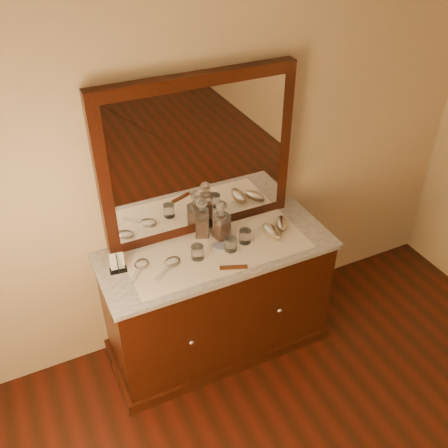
{
  "coord_description": "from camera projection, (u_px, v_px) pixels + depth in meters",
  "views": [
    {
      "loc": [
        -0.97,
        -0.17,
        2.73
      ],
      "look_at": [
        0.0,
        1.85,
        1.1
      ],
      "focal_mm": 39.61,
      "sensor_mm": 36.0,
      "label": 1
    }
  ],
  "objects": [
    {
      "name": "dresser_cabinet",
      "position": [
        217.0,
        301.0,
        3.25
      ],
      "size": [
        1.4,
        0.55,
        0.82
      ],
      "primitive_type": "cube",
      "color": "black",
      "rests_on": "floor"
    },
    {
      "name": "hand_mirror_inner",
      "position": [
        171.0,
        264.0,
        2.86
      ],
      "size": [
        0.21,
        0.18,
        0.02
      ],
      "color": "silver",
      "rests_on": "lace_runner"
    },
    {
      "name": "hand_mirror_outer",
      "position": [
        140.0,
        266.0,
        2.84
      ],
      "size": [
        0.17,
        0.2,
        0.02
      ],
      "color": "silver",
      "rests_on": "lace_runner"
    },
    {
      "name": "mirror_frame",
      "position": [
        199.0,
        158.0,
        2.87
      ],
      "size": [
        1.2,
        0.08,
        1.0
      ],
      "primitive_type": "cube",
      "color": "black",
      "rests_on": "marble_top"
    },
    {
      "name": "comb",
      "position": [
        234.0,
        267.0,
        2.84
      ],
      "size": [
        0.16,
        0.09,
        0.01
      ],
      "primitive_type": "cube",
      "rotation": [
        0.0,
        0.0,
        -0.37
      ],
      "color": "#662D12",
      "rests_on": "lace_runner"
    },
    {
      "name": "decanter_right",
      "position": [
        222.0,
        224.0,
        3.01
      ],
      "size": [
        0.1,
        0.1,
        0.27
      ],
      "color": "maroon",
      "rests_on": "lace_runner"
    },
    {
      "name": "lace_runner",
      "position": [
        218.0,
        250.0,
        2.97
      ],
      "size": [
        1.1,
        0.45,
        0.0
      ],
      "primitive_type": "cube",
      "color": "silver",
      "rests_on": "marble_top"
    },
    {
      "name": "brush_near",
      "position": [
        272.0,
        232.0,
        3.08
      ],
      "size": [
        0.08,
        0.18,
        0.05
      ],
      "color": "#957C5B",
      "rests_on": "lace_runner"
    },
    {
      "name": "knob_right",
      "position": [
        279.0,
        311.0,
        3.12
      ],
      "size": [
        0.04,
        0.04,
        0.04
      ],
      "primitive_type": "sphere",
      "color": "silver",
      "rests_on": "dresser_cabinet"
    },
    {
      "name": "knob_left",
      "position": [
        192.0,
        342.0,
        2.91
      ],
      "size": [
        0.04,
        0.04,
        0.04
      ],
      "primitive_type": "sphere",
      "color": "silver",
      "rests_on": "dresser_cabinet"
    },
    {
      "name": "tumblers",
      "position": [
        225.0,
        244.0,
        2.95
      ],
      "size": [
        0.4,
        0.11,
        0.09
      ],
      "color": "white",
      "rests_on": "lace_runner"
    },
    {
      "name": "pin_dish",
      "position": [
        219.0,
        246.0,
        2.99
      ],
      "size": [
        0.08,
        0.08,
        0.01
      ],
      "primitive_type": "cylinder",
      "rotation": [
        0.0,
        0.0,
        -0.0
      ],
      "color": "silver",
      "rests_on": "lace_runner"
    },
    {
      "name": "marble_top",
      "position": [
        217.0,
        251.0,
        3.0
      ],
      "size": [
        1.44,
        0.59,
        0.03
      ],
      "primitive_type": "cube",
      "color": "silver",
      "rests_on": "dresser_cabinet"
    },
    {
      "name": "mirror_glass",
      "position": [
        201.0,
        160.0,
        2.85
      ],
      "size": [
        1.06,
        0.01,
        0.86
      ],
      "primitive_type": "cube",
      "color": "white",
      "rests_on": "marble_top"
    },
    {
      "name": "napkin_rack",
      "position": [
        117.0,
        263.0,
        2.79
      ],
      "size": [
        0.1,
        0.07,
        0.15
      ],
      "color": "black",
      "rests_on": "marble_top"
    },
    {
      "name": "dresser_plinth",
      "position": [
        218.0,
        339.0,
        3.46
      ],
      "size": [
        1.46,
        0.59,
        0.08
      ],
      "primitive_type": "cube",
      "color": "black",
      "rests_on": "floor"
    },
    {
      "name": "decanter_left",
      "position": [
        202.0,
        221.0,
        3.03
      ],
      "size": [
        0.11,
        0.11,
        0.27
      ],
      "color": "maroon",
      "rests_on": "lace_runner"
    },
    {
      "name": "brush_far",
      "position": [
        282.0,
        224.0,
        3.15
      ],
      "size": [
        0.13,
        0.17,
        0.04
      ],
      "color": "#957C5B",
      "rests_on": "lace_runner"
    }
  ]
}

